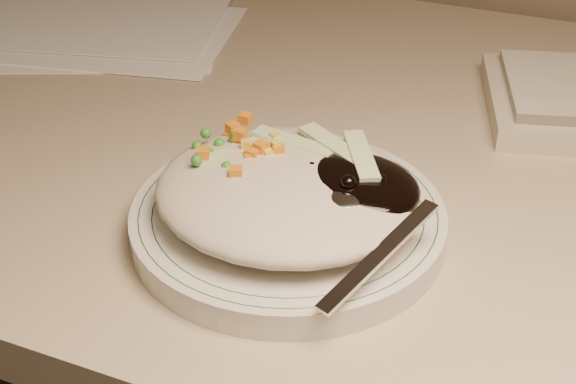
% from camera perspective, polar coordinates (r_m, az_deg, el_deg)
% --- Properties ---
extents(desk, '(1.40, 0.70, 0.74)m').
position_cam_1_polar(desk, '(0.85, 7.60, -8.04)').
color(desk, tan).
rests_on(desk, ground).
extents(plate, '(0.23, 0.23, 0.02)m').
position_cam_1_polar(plate, '(0.60, -0.00, -2.07)').
color(plate, silver).
rests_on(plate, desk).
extents(plate_rim, '(0.22, 0.22, 0.00)m').
position_cam_1_polar(plate_rim, '(0.59, -0.00, -1.29)').
color(plate_rim, '#144723').
rests_on(plate_rim, plate).
extents(meal, '(0.21, 0.19, 0.05)m').
position_cam_1_polar(meal, '(0.58, 0.37, 0.34)').
color(meal, '#B0A68F').
rests_on(meal, plate).
extents(papers, '(0.39, 0.36, 0.00)m').
position_cam_1_polar(papers, '(1.00, -13.74, 11.49)').
color(papers, white).
rests_on(papers, desk).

